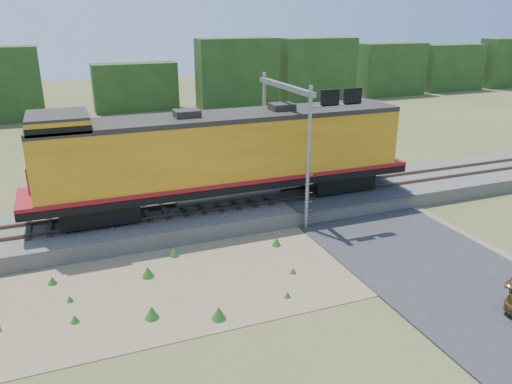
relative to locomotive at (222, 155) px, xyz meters
name	(u,v)px	position (x,y,z in m)	size (l,w,h in m)	color
ground	(259,271)	(-0.35, -6.00, -3.49)	(140.00, 140.00, 0.00)	#475123
ballast	(217,212)	(-0.35, 0.00, -3.09)	(70.00, 5.00, 0.80)	slate
rails	(217,204)	(-0.35, 0.00, -2.61)	(70.00, 1.54, 0.16)	brown
dirt_shoulder	(210,274)	(-2.35, -5.50, -3.48)	(26.00, 8.00, 0.03)	#8C7754
road	(389,237)	(6.65, -5.26, -3.40)	(7.00, 66.00, 0.86)	#38383A
tree_line_north	(128,84)	(-0.35, 32.00, -0.42)	(130.00, 3.00, 6.50)	#1F3D16
weed_clumps	(177,286)	(-3.85, -5.90, -3.49)	(15.00, 6.20, 0.56)	#275E1B
locomotive	(222,155)	(0.00, 0.00, 0.00)	(19.89, 3.03, 5.13)	black
signal_gantry	(297,115)	(3.80, -0.67, 1.84)	(2.82, 6.20, 7.12)	gray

